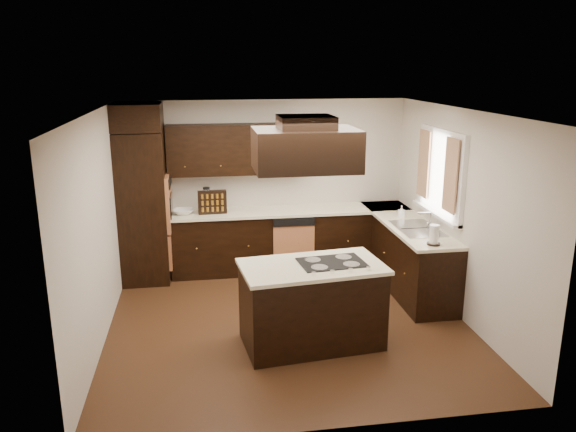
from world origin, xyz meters
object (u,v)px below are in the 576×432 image
object	(u,v)px
island	(312,306)
spice_rack	(212,202)
oven_column	(144,207)
range_hood	(306,150)

from	to	relation	value
island	spice_rack	world-z (taller)	spice_rack
oven_column	range_hood	xyz separation A→B (m)	(1.88, -2.25, 1.10)
range_hood	spice_rack	size ratio (longest dim) A/B	2.60
oven_column	range_hood	size ratio (longest dim) A/B	2.02
oven_column	spice_rack	world-z (taller)	oven_column
range_hood	oven_column	bearing A→B (deg)	129.74
island	range_hood	size ratio (longest dim) A/B	1.40
oven_column	range_hood	world-z (taller)	range_hood
oven_column	island	bearing A→B (deg)	-49.40
oven_column	island	xyz separation A→B (m)	(1.95, -2.28, -0.62)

